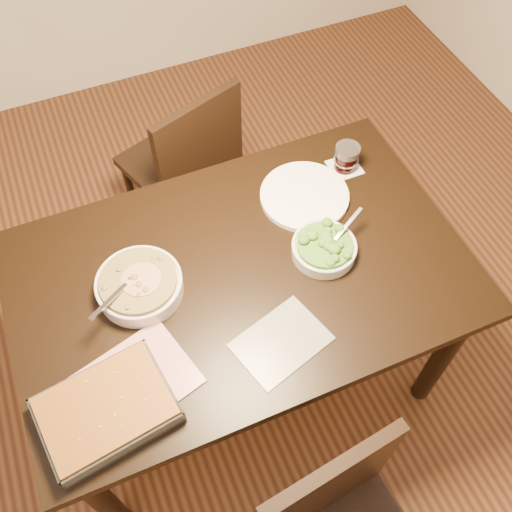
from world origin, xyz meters
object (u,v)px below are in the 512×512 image
(baking_dish, at_px, (107,410))
(wine_tumbler, at_px, (346,157))
(stew_bowl, at_px, (139,285))
(broccoli_bowl, at_px, (324,248))
(chair_far, at_px, (187,162))
(table, at_px, (241,288))
(dinner_plate, at_px, (304,196))

(baking_dish, bearing_deg, wine_tumbler, 20.37)
(stew_bowl, height_order, wine_tumbler, same)
(stew_bowl, distance_m, broccoli_bowl, 0.58)
(wine_tumbler, height_order, chair_far, chair_far)
(chair_far, bearing_deg, stew_bowl, 43.48)
(table, relative_size, chair_far, 1.63)
(wine_tumbler, height_order, dinner_plate, wine_tumbler)
(baking_dish, bearing_deg, broccoli_bowl, 9.47)
(table, height_order, wine_tumbler, wine_tumbler)
(table, height_order, chair_far, chair_far)
(dinner_plate, xyz_separation_m, chair_far, (-0.25, 0.56, -0.28))
(broccoli_bowl, distance_m, baking_dish, 0.79)
(broccoli_bowl, xyz_separation_m, chair_far, (-0.21, 0.79, -0.30))
(dinner_plate, bearing_deg, broccoli_bowl, -100.72)
(baking_dish, distance_m, wine_tumbler, 1.13)
(broccoli_bowl, xyz_separation_m, baking_dish, (-0.75, -0.24, 0.00))
(stew_bowl, relative_size, baking_dish, 0.70)
(wine_tumbler, bearing_deg, baking_dish, -151.49)
(stew_bowl, relative_size, dinner_plate, 0.87)
(wine_tumbler, relative_size, dinner_plate, 0.32)
(table, relative_size, broccoli_bowl, 6.28)
(baking_dish, bearing_deg, stew_bowl, 52.40)
(table, xyz_separation_m, chair_far, (0.06, 0.76, -0.18))
(chair_far, bearing_deg, table, 66.18)
(table, height_order, stew_bowl, stew_bowl)
(baking_dish, height_order, chair_far, chair_far)
(broccoli_bowl, relative_size, wine_tumbler, 2.35)
(stew_bowl, distance_m, baking_dish, 0.38)
(wine_tumbler, relative_size, chair_far, 0.11)
(baking_dish, xyz_separation_m, chair_far, (0.55, 1.03, -0.30))
(dinner_plate, height_order, chair_far, chair_far)
(baking_dish, xyz_separation_m, dinner_plate, (0.80, 0.47, -0.02))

